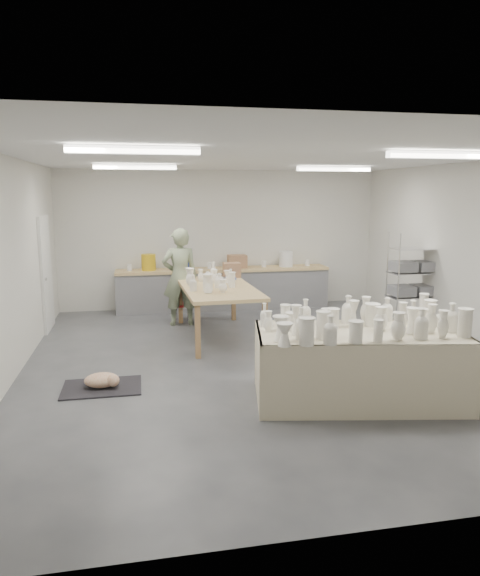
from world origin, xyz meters
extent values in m
plane|color=#424449|center=(0.00, 0.00, 0.00)|extent=(8.00, 8.00, 0.00)
cube|color=white|center=(0.00, 0.00, 2.99)|extent=(7.00, 8.00, 0.02)
cube|color=silver|center=(0.00, 4.00, 1.50)|extent=(7.00, 0.02, 3.00)
cube|color=silver|center=(0.00, -4.00, 1.50)|extent=(7.00, 0.02, 3.00)
cube|color=silver|center=(-3.50, 0.00, 1.50)|extent=(0.02, 8.00, 3.00)
cube|color=silver|center=(3.50, 0.00, 1.50)|extent=(0.02, 8.00, 3.00)
cube|color=white|center=(-3.47, 2.60, 1.05)|extent=(0.05, 0.90, 2.10)
cube|color=white|center=(-1.80, -1.50, 2.94)|extent=(1.40, 0.12, 0.08)
cube|color=white|center=(1.80, -1.50, 2.94)|extent=(1.40, 0.12, 0.08)
cube|color=white|center=(-1.80, 2.00, 2.94)|extent=(1.40, 0.12, 0.08)
cube|color=white|center=(1.80, 2.00, 2.94)|extent=(1.40, 0.12, 0.08)
cube|color=tan|center=(0.00, 3.68, 0.87)|extent=(4.60, 0.60, 0.06)
cube|color=slate|center=(0.00, 3.68, 0.42)|extent=(4.60, 0.55, 0.84)
cylinder|color=gold|center=(-1.60, 3.68, 1.07)|extent=(0.30, 0.30, 0.34)
cylinder|color=#1B3596|center=(-0.90, 3.68, 1.07)|extent=(0.30, 0.30, 0.34)
cylinder|color=white|center=(1.40, 3.68, 1.07)|extent=(0.30, 0.30, 0.34)
cube|color=#9D724C|center=(0.30, 3.68, 1.04)|extent=(0.40, 0.30, 0.28)
cylinder|color=white|center=(-2.00, 3.68, 0.97)|extent=(0.10, 0.10, 0.14)
cylinder|color=white|center=(-0.30, 3.68, 0.97)|extent=(0.10, 0.10, 0.14)
cylinder|color=white|center=(0.90, 3.68, 0.97)|extent=(0.10, 0.10, 0.14)
cylinder|color=white|center=(1.90, 3.68, 0.97)|extent=(0.10, 0.10, 0.14)
cylinder|color=silver|center=(2.78, 1.18, 0.90)|extent=(0.02, 0.02, 1.80)
cylinder|color=silver|center=(3.62, 1.18, 0.90)|extent=(0.02, 0.02, 1.80)
cylinder|color=silver|center=(2.78, 1.62, 0.90)|extent=(0.02, 0.02, 1.80)
cylinder|color=silver|center=(3.62, 1.62, 0.90)|extent=(0.02, 0.02, 1.80)
cube|color=silver|center=(3.20, 1.40, 0.15)|extent=(0.88, 0.48, 0.02)
cube|color=silver|center=(3.20, 1.40, 0.60)|extent=(0.88, 0.48, 0.02)
cube|color=silver|center=(3.20, 1.40, 1.05)|extent=(0.88, 0.48, 0.02)
cube|color=silver|center=(3.20, 1.40, 1.50)|extent=(0.88, 0.48, 0.02)
cube|color=slate|center=(2.98, 1.40, 0.72)|extent=(0.38, 0.42, 0.18)
cube|color=slate|center=(3.42, 1.40, 0.72)|extent=(0.38, 0.42, 0.18)
cube|color=slate|center=(2.98, 1.40, 1.17)|extent=(0.38, 0.42, 0.18)
cube|color=slate|center=(3.42, 1.40, 1.17)|extent=(0.38, 0.42, 0.18)
cube|color=olive|center=(0.78, -1.65, 0.38)|extent=(2.34, 1.37, 0.77)
cube|color=beige|center=(0.78, -1.65, 0.85)|extent=(2.63, 1.59, 0.03)
cube|color=beige|center=(0.78, -2.21, 0.43)|extent=(2.43, 0.47, 0.87)
cube|color=beige|center=(0.78, -1.09, 0.43)|extent=(2.43, 0.47, 0.87)
cube|color=tan|center=(-0.46, 1.49, 0.87)|extent=(1.28, 2.44, 0.06)
cube|color=olive|center=(-0.99, 0.36, 0.42)|extent=(0.08, 0.08, 0.84)
cube|color=olive|center=(0.07, 0.36, 0.42)|extent=(0.08, 0.08, 0.84)
cube|color=olive|center=(-0.99, 2.62, 0.42)|extent=(0.08, 0.08, 0.84)
cube|color=olive|center=(0.07, 2.62, 0.42)|extent=(0.08, 0.08, 0.84)
ellipsoid|color=silver|center=(-0.36, 2.04, 0.95)|extent=(0.26, 0.26, 0.12)
cylinder|color=#1B3596|center=(-0.13, 2.19, 0.91)|extent=(0.26, 0.26, 0.03)
cylinder|color=white|center=(-0.51, 2.28, 0.96)|extent=(0.11, 0.11, 0.12)
cube|color=#9D724C|center=(-0.04, 2.45, 1.04)|extent=(0.32, 0.26, 0.28)
cube|color=black|center=(-2.32, -0.65, 0.01)|extent=(1.00, 0.70, 0.02)
ellipsoid|color=white|center=(-2.32, -0.65, 0.11)|extent=(0.50, 0.40, 0.19)
sphere|color=white|center=(-2.17, -0.75, 0.13)|extent=(0.16, 0.16, 0.16)
imported|color=gray|center=(-1.04, 2.47, 0.93)|extent=(0.71, 0.49, 1.86)
cylinder|color=#A21717|center=(-1.04, 2.74, 0.33)|extent=(0.44, 0.44, 0.04)
cylinder|color=silver|center=(-0.89, 2.71, 0.16)|extent=(0.02, 0.02, 0.32)
cylinder|color=silver|center=(-1.09, 2.89, 0.16)|extent=(0.02, 0.02, 0.32)
cylinder|color=silver|center=(-1.14, 2.62, 0.16)|extent=(0.02, 0.02, 0.32)
camera|label=1|loc=(-1.78, -7.19, 2.48)|focal=32.00mm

